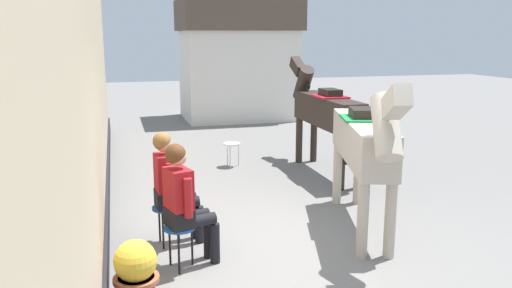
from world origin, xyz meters
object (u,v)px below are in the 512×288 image
object	(u,v)px
seated_visitor_near	(184,199)
spare_stool_white	(232,146)
seated_visitor_far	(171,182)
saddled_horse_far	(324,110)
saddled_horse_near	(364,143)
flower_planter_middle	(136,272)

from	to	relation	value
seated_visitor_near	spare_stool_white	distance (m)	4.40
seated_visitor_far	spare_stool_white	world-z (taller)	seated_visitor_far
seated_visitor_far	saddled_horse_far	distance (m)	4.00
seated_visitor_near	saddled_horse_far	world-z (taller)	saddled_horse_far
saddled_horse_near	saddled_horse_far	world-z (taller)	same
flower_planter_middle	seated_visitor_far	bearing A→B (deg)	70.32
saddled_horse_far	flower_planter_middle	world-z (taller)	saddled_horse_far
seated_visitor_near	spare_stool_white	world-z (taller)	seated_visitor_near
saddled_horse_near	saddled_horse_far	distance (m)	2.84
seated_visitor_far	flower_planter_middle	size ratio (longest dim) A/B	2.17
seated_visitor_near	seated_visitor_far	size ratio (longest dim) A/B	1.00
seated_visitor_far	saddled_horse_near	world-z (taller)	saddled_horse_near
seated_visitor_far	saddled_horse_far	xyz separation A→B (m)	(3.04, 2.57, 0.38)
saddled_horse_far	seated_visitor_near	bearing A→B (deg)	-132.45
seated_visitor_far	saddled_horse_far	world-z (taller)	saddled_horse_far
seated_visitor_far	flower_planter_middle	bearing A→B (deg)	-109.68
seated_visitor_near	seated_visitor_far	distance (m)	0.68
saddled_horse_far	spare_stool_white	world-z (taller)	saddled_horse_far
seated_visitor_far	saddled_horse_near	size ratio (longest dim) A/B	0.48
seated_visitor_near	seated_visitor_far	bearing A→B (deg)	95.80
saddled_horse_near	spare_stool_white	bearing A→B (deg)	103.62
seated_visitor_near	flower_planter_middle	size ratio (longest dim) A/B	2.17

